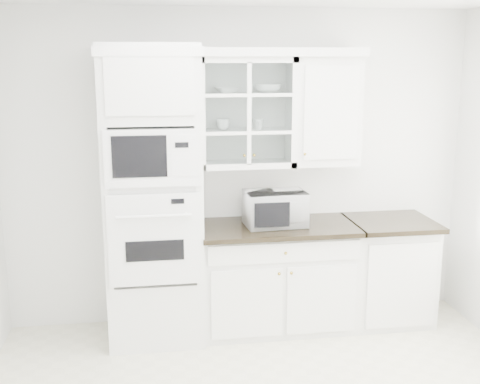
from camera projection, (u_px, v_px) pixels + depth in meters
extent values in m
cube|color=white|center=(239.00, 169.00, 5.20)|extent=(4.00, 0.02, 2.70)
cube|color=white|center=(153.00, 197.00, 4.82)|extent=(0.76, 0.65, 2.40)
cube|color=white|center=(155.00, 240.00, 4.56)|extent=(0.70, 0.03, 0.72)
cube|color=black|center=(155.00, 251.00, 4.56)|extent=(0.44, 0.01, 0.16)
cube|color=white|center=(152.00, 159.00, 4.42)|extent=(0.70, 0.03, 0.43)
cube|color=black|center=(139.00, 157.00, 4.38)|extent=(0.40, 0.01, 0.31)
cube|color=white|center=(277.00, 278.00, 5.17)|extent=(1.30, 0.60, 0.88)
cube|color=#2F2716|center=(278.00, 228.00, 5.03)|extent=(1.32, 0.67, 0.04)
cube|color=white|center=(387.00, 272.00, 5.31)|extent=(0.70, 0.60, 0.88)
cube|color=#2F2716|center=(392.00, 223.00, 5.18)|extent=(0.72, 0.67, 0.04)
cube|color=white|center=(246.00, 112.00, 4.95)|extent=(0.80, 0.33, 0.90)
cube|color=white|center=(246.00, 130.00, 4.98)|extent=(0.74, 0.29, 0.02)
cube|color=white|center=(246.00, 94.00, 4.92)|extent=(0.74, 0.29, 0.02)
cube|color=white|center=(325.00, 111.00, 5.05)|extent=(0.55, 0.33, 0.90)
cube|color=white|center=(233.00, 52.00, 4.80)|extent=(2.14, 0.38, 0.07)
imported|color=white|center=(275.00, 208.00, 5.02)|extent=(0.52, 0.44, 0.29)
imported|color=white|center=(226.00, 90.00, 4.90)|extent=(0.23, 0.23, 0.05)
imported|color=white|center=(268.00, 88.00, 4.91)|extent=(0.24, 0.24, 0.07)
imported|color=white|center=(223.00, 124.00, 4.94)|extent=(0.13, 0.13, 0.09)
imported|color=white|center=(258.00, 124.00, 4.97)|extent=(0.10, 0.10, 0.09)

